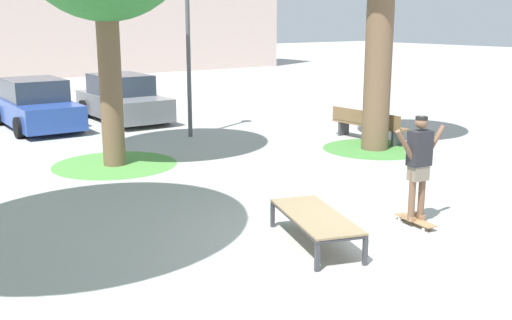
% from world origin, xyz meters
% --- Properties ---
extents(ground_plane, '(120.00, 120.00, 0.00)m').
position_xyz_m(ground_plane, '(0.00, 0.00, 0.00)').
color(ground_plane, '#A8A8A3').
extents(skate_box, '(1.32, 2.04, 0.46)m').
position_xyz_m(skate_box, '(-0.63, 0.29, 0.41)').
color(skate_box, '#38383D').
rests_on(skate_box, ground).
extents(skateboard, '(0.31, 0.82, 0.09)m').
position_xyz_m(skateboard, '(1.26, -0.01, 0.08)').
color(skateboard, '#9E754C').
rests_on(skateboard, ground).
extents(skater, '(1.00, 0.32, 1.69)m').
position_xyz_m(skater, '(1.26, -0.01, 1.07)').
color(skater, brown).
rests_on(skater, skateboard).
extents(grass_patch_near_right, '(2.64, 2.64, 0.01)m').
position_xyz_m(grass_patch_near_right, '(5.06, 4.53, 0.00)').
color(grass_patch_near_right, '#47893D').
rests_on(grass_patch_near_right, ground).
extents(grass_patch_mid_back, '(2.82, 2.82, 0.01)m').
position_xyz_m(grass_patch_mid_back, '(-1.06, 6.77, 0.00)').
color(grass_patch_mid_back, '#519342').
rests_on(grass_patch_mid_back, ground).
extents(car_blue, '(1.98, 4.23, 1.50)m').
position_xyz_m(car_blue, '(-1.09, 12.63, 0.69)').
color(car_blue, '#28479E').
rests_on(car_blue, ground).
extents(car_grey, '(1.95, 4.22, 1.50)m').
position_xyz_m(car_grey, '(1.62, 12.47, 0.69)').
color(car_grey, slate).
rests_on(car_grey, ground).
extents(park_bench, '(0.55, 2.42, 0.83)m').
position_xyz_m(park_bench, '(5.72, 5.42, 0.45)').
color(park_bench, brown).
rests_on(park_bench, ground).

